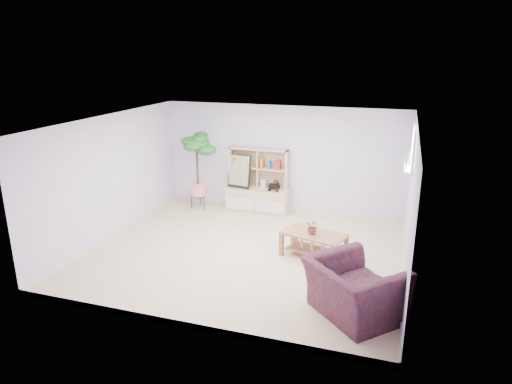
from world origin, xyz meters
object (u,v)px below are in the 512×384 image
(storage_unit, at_px, (258,181))
(coffee_table, at_px, (314,245))
(floor_tree, at_px, (198,171))
(armchair, at_px, (354,286))

(storage_unit, xyz_separation_m, coffee_table, (1.70, -2.02, -0.50))
(floor_tree, distance_m, armchair, 5.25)
(coffee_table, bearing_deg, armchair, -46.87)
(floor_tree, bearing_deg, armchair, -41.20)
(coffee_table, distance_m, floor_tree, 3.58)
(storage_unit, bearing_deg, floor_tree, -168.65)
(storage_unit, distance_m, armchair, 4.54)
(floor_tree, height_order, armchair, floor_tree)
(coffee_table, xyz_separation_m, armchair, (0.89, -1.70, 0.22))
(armchair, bearing_deg, floor_tree, 3.08)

